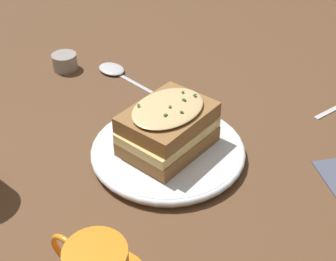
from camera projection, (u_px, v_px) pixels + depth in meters
ground_plane at (184, 155)px, 0.74m from camera, size 2.40×2.40×0.00m
dinner_plate at (168, 150)px, 0.74m from camera, size 0.24×0.24×0.02m
sandwich at (168, 127)px, 0.71m from camera, size 0.17×0.17×0.08m
spoon at (115, 71)px, 0.95m from camera, size 0.14×0.15×0.01m
condiment_pot at (65, 62)px, 0.96m from camera, size 0.05×0.05×0.03m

